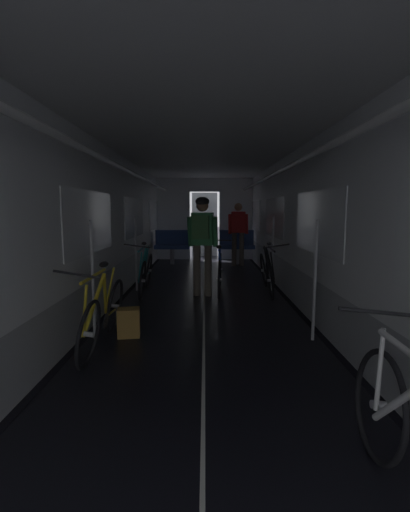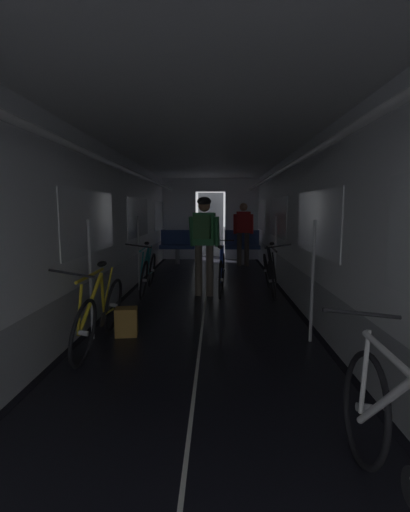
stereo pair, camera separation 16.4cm
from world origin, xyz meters
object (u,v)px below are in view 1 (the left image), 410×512
Objects in this scene: bicycle_yellow at (104,314)px; person_standing_near_bench at (239,230)px; bench_seat_far_right at (237,244)px; bicycle_blue_in_aisle at (221,272)px; backpack_on_floor at (130,322)px; bicycle_black at (268,272)px; bench_seat_far_left at (173,244)px; bicycle_teal at (146,272)px; person_cyclist_aisle at (203,235)px.

person_standing_near_bench reaches higher than bicycle_yellow.
bench_seat_far_right is 3.59m from bicycle_blue_in_aisle.
bicycle_yellow is (-2.00, -6.20, -0.19)m from bench_seat_far_right.
backpack_on_floor is (-1.18, -2.32, -0.21)m from bicycle_blue_in_aisle.
bicycle_black is (2.25, 2.64, 0.00)m from bicycle_yellow.
bench_seat_far_left is 0.58× the size of bicycle_yellow.
backpack_on_floor is at bearing -117.00° from bicycle_blue_in_aisle.
bicycle_teal is at bearing -92.62° from bench_seat_far_left.
person_cyclist_aisle reaches higher than bicycle_teal.
person_cyclist_aisle is 3.55m from person_standing_near_bench.
bicycle_teal is (-0.16, -3.58, -0.19)m from bench_seat_far_left.
bench_seat_far_left is at bearing 108.55° from bicycle_blue_in_aisle.
backpack_on_floor is (-1.80, -5.85, -0.40)m from bench_seat_far_right.
bench_seat_far_left is 0.58× the size of bicycle_blue_in_aisle.
person_cyclist_aisle reaches higher than bench_seat_far_right.
person_standing_near_bench reaches higher than bicycle_teal.
backpack_on_floor is (0.20, 0.35, -0.21)m from bicycle_yellow.
bench_seat_far_left is 0.58× the size of bicycle_black.
bicycle_teal is 1.01× the size of person_standing_near_bench.
bench_seat_far_right is 0.58× the size of bicycle_blue_in_aisle.
bench_seat_far_left is at bearing 180.00° from bench_seat_far_right.
bicycle_teal is 2.62m from bicycle_yellow.
bicycle_teal is 1.00× the size of bicycle_black.
person_standing_near_bench is 5.82m from backpack_on_floor.
bench_seat_far_right is 3.94m from person_cyclist_aisle.
bench_seat_far_right is at bearing 80.12° from bicycle_blue_in_aisle.
bicycle_black is 3.24m from person_standing_near_bench.
bench_seat_far_left is 1.00× the size of bench_seat_far_right.
bench_seat_far_right is at bearing 72.10° from bicycle_yellow.
bench_seat_far_left is 0.58× the size of person_standing_near_bench.
bench_seat_far_right is 6.13m from backpack_on_floor.
bench_seat_far_left is 0.57× the size of person_cyclist_aisle.
bicycle_black reaches higher than bench_seat_far_right.
backpack_on_floor is at bearing -107.08° from bench_seat_far_right.
bench_seat_far_right reaches higher than backpack_on_floor.
person_standing_near_bench is (1.80, -0.38, 0.41)m from bench_seat_far_left.
bench_seat_far_left is 2.89× the size of backpack_on_floor.
person_cyclist_aisle is at bearing -103.80° from bench_seat_far_right.
bicycle_black reaches higher than bench_seat_far_left.
bicycle_teal is 0.98× the size of person_cyclist_aisle.
bicycle_teal is 3.80m from person_standing_near_bench.
bicycle_blue_in_aisle is at bearing -101.08° from person_standing_near_bench.
bench_seat_far_right is 0.58× the size of person_standing_near_bench.
backpack_on_floor is at bearing -89.97° from bench_seat_far_left.
bench_seat_far_left is 3.93m from person_cyclist_aisle.
bicycle_black is (2.21, 0.02, -0.00)m from bicycle_teal.
bicycle_blue_in_aisle is (-0.86, 0.02, 0.00)m from bicycle_black.
bicycle_black is at bearing 11.59° from person_cyclist_aisle.
person_standing_near_bench is at bearing -11.79° from bench_seat_far_left.
bicycle_teal is 2.21m from bicycle_black.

